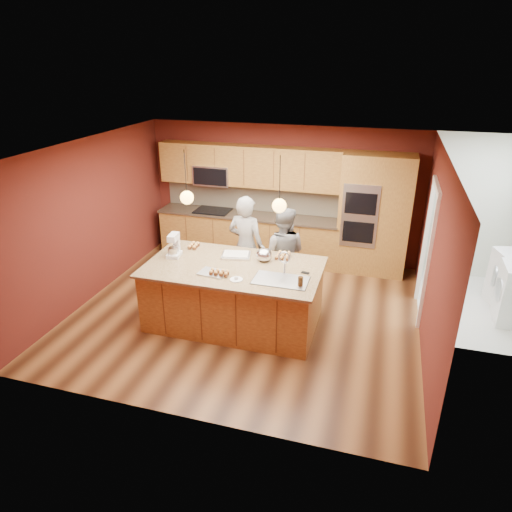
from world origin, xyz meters
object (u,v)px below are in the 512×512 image
(stand_mixer, at_px, (174,247))
(mixing_bowl, at_px, (264,255))
(island, at_px, (235,294))
(person_right, at_px, (282,254))
(person_left, at_px, (246,246))

(stand_mixer, height_order, mixing_bowl, stand_mixer)
(island, xyz_separation_m, person_right, (0.52, 1.00, 0.33))
(person_left, xyz_separation_m, mixing_bowl, (0.51, -0.68, 0.19))
(person_left, bearing_deg, stand_mixer, 54.15)
(person_right, bearing_deg, mixing_bowl, 75.26)
(person_left, height_order, person_right, person_left)
(person_left, relative_size, mixing_bowl, 7.19)
(person_left, distance_m, stand_mixer, 1.30)
(person_right, bearing_deg, person_left, -3.33)
(stand_mixer, bearing_deg, person_left, 38.19)
(person_left, distance_m, person_right, 0.65)
(person_right, relative_size, stand_mixer, 4.49)
(person_left, xyz_separation_m, person_right, (0.65, 0.00, -0.07))
(person_right, bearing_deg, island, 59.22)
(person_right, xyz_separation_m, mixing_bowl, (-0.14, -0.68, 0.25))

